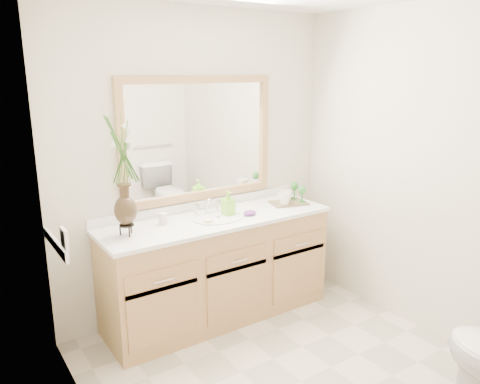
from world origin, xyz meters
TOP-DOWN VIEW (x-y plane):
  - floor at (0.00, 0.00)m, footprint 2.60×2.60m
  - wall_back at (0.00, 1.30)m, footprint 2.40×0.02m
  - wall_left at (-1.20, 0.00)m, footprint 0.02×2.60m
  - wall_right at (1.20, 0.00)m, footprint 0.02×2.60m
  - vanity at (0.00, 1.01)m, footprint 1.80×0.55m
  - counter at (0.00, 1.01)m, footprint 1.84×0.57m
  - sink at (0.00, 1.00)m, footprint 0.38×0.34m
  - mirror at (0.00, 1.28)m, footprint 1.32×0.04m
  - switch_plate at (-1.19, 0.76)m, footprint 0.02×0.12m
  - flower_vase at (-0.72, 1.02)m, footprint 0.18×0.18m
  - tumbler at (-0.41, 1.10)m, footprint 0.06×0.06m
  - soap_dish at (-0.14, 0.92)m, footprint 0.09×0.09m
  - soap_bottle at (0.12, 1.04)m, footprint 0.08×0.08m
  - purple_dish at (0.24, 0.92)m, footprint 0.11×0.09m
  - tray at (0.70, 1.00)m, footprint 0.34×0.27m
  - mug_left at (0.62, 0.97)m, footprint 0.12×0.11m
  - mug_right at (0.72, 1.06)m, footprint 0.11×0.11m
  - goblet_front at (0.79, 0.94)m, footprint 0.06×0.06m
  - goblet_back at (0.82, 1.07)m, footprint 0.07×0.07m

SIDE VIEW (x-z plane):
  - floor at x=0.00m, z-range 0.00..0.00m
  - vanity at x=0.00m, z-range 0.00..0.80m
  - sink at x=0.00m, z-range 0.66..0.89m
  - counter at x=0.00m, z-range 0.80..0.83m
  - tray at x=0.70m, z-range 0.83..0.84m
  - soap_dish at x=-0.14m, z-range 0.82..0.86m
  - purple_dish at x=0.24m, z-range 0.83..0.87m
  - tumbler at x=-0.41m, z-range 0.83..0.91m
  - mug_right at x=0.72m, z-range 0.84..0.94m
  - mug_left at x=0.62m, z-range 0.84..0.95m
  - soap_bottle at x=0.12m, z-range 0.83..1.00m
  - goblet_front at x=0.79m, z-range 0.87..1.01m
  - goblet_back at x=0.82m, z-range 0.87..1.02m
  - switch_plate at x=-1.19m, z-range 0.92..1.04m
  - wall_back at x=0.00m, z-range 0.00..2.40m
  - wall_left at x=-1.20m, z-range 0.00..2.40m
  - wall_right at x=1.20m, z-range 0.00..2.40m
  - flower_vase at x=-0.72m, z-range 0.96..1.71m
  - mirror at x=0.00m, z-range 0.92..1.89m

